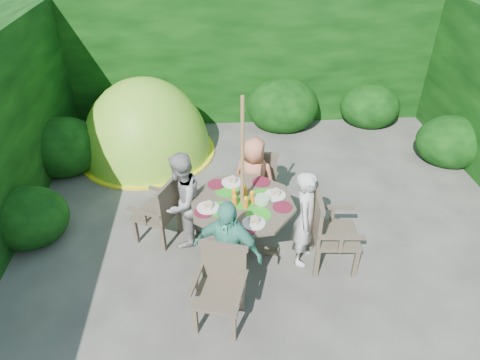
{
  "coord_description": "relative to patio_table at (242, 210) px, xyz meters",
  "views": [
    {
      "loc": [
        -0.78,
        -4.5,
        4.0
      ],
      "look_at": [
        -0.47,
        0.13,
        0.85
      ],
      "focal_mm": 32.0,
      "sensor_mm": 36.0,
      "label": 1
    }
  ],
  "objects": [
    {
      "name": "hedge_enclosure",
      "position": [
        0.46,
        1.6,
        0.59
      ],
      "size": [
        9.0,
        9.0,
        2.5
      ],
      "color": "black",
      "rests_on": "ground"
    },
    {
      "name": "child_back",
      "position": [
        0.22,
        0.77,
        -0.04
      ],
      "size": [
        0.71,
        0.58,
        1.25
      ],
      "primitive_type": "imported",
      "rotation": [
        0.0,
        0.0,
        2.79
      ],
      "color": "#D57958",
      "rests_on": "ground"
    },
    {
      "name": "parasol_pole",
      "position": [
        -0.0,
        0.0,
        0.44
      ],
      "size": [
        0.05,
        0.05,
        2.2
      ],
      "primitive_type": "cylinder",
      "rotation": [
        0.0,
        0.0,
        -0.28
      ],
      "color": "olive",
      "rests_on": "ground"
    },
    {
      "name": "garden_chair_back",
      "position": [
        0.32,
        1.05,
        -0.18
      ],
      "size": [
        0.58,
        0.53,
        0.92
      ],
      "rotation": [
        0.0,
        0.0,
        3.07
      ],
      "color": "#42372B",
      "rests_on": "ground"
    },
    {
      "name": "garden_chair_left",
      "position": [
        -1.07,
        0.29,
        -0.17
      ],
      "size": [
        0.68,
        0.71,
        0.92
      ],
      "rotation": [
        0.0,
        0.0,
        -2.03
      ],
      "color": "#42372B",
      "rests_on": "ground"
    },
    {
      "name": "patio_table",
      "position": [
        0.0,
        0.0,
        0.0
      ],
      "size": [
        1.68,
        1.68,
        0.95
      ],
      "rotation": [
        0.0,
        0.0,
        -0.28
      ],
      "color": "#42372B",
      "rests_on": "ground"
    },
    {
      "name": "garden_chair_front",
      "position": [
        -0.31,
        -1.06,
        -0.18
      ],
      "size": [
        0.66,
        0.62,
        0.91
      ],
      "rotation": [
        0.0,
        0.0,
        -0.29
      ],
      "color": "#42372B",
      "rests_on": "ground"
    },
    {
      "name": "child_right",
      "position": [
        0.76,
        -0.22,
        -0.0
      ],
      "size": [
        0.47,
        0.56,
        1.33
      ],
      "primitive_type": "imported",
      "rotation": [
        0.0,
        0.0,
        1.21
      ],
      "color": "silver",
      "rests_on": "ground"
    },
    {
      "name": "ground",
      "position": [
        0.46,
        0.27,
        -0.66
      ],
      "size": [
        60.0,
        60.0,
        0.0
      ],
      "primitive_type": "plane",
      "color": "#413E3A",
      "rests_on": "ground"
    },
    {
      "name": "child_front",
      "position": [
        -0.23,
        -0.77,
        0.02
      ],
      "size": [
        0.87,
        0.62,
        1.37
      ],
      "primitive_type": "imported",
      "rotation": [
        0.0,
        0.0,
        -0.4
      ],
      "color": "#49AB90",
      "rests_on": "ground"
    },
    {
      "name": "dome_tent",
      "position": [
        -1.55,
        2.65,
        -0.66
      ],
      "size": [
        2.82,
        2.82,
        2.79
      ],
      "rotation": [
        0.0,
        0.0,
        -0.27
      ],
      "color": "#75CE27",
      "rests_on": "ground"
    },
    {
      "name": "child_left",
      "position": [
        -0.77,
        0.22,
        0.01
      ],
      "size": [
        0.73,
        0.81,
        1.36
      ],
      "primitive_type": "imported",
      "rotation": [
        0.0,
        0.0,
        -1.97
      ],
      "color": "#A09F9B",
      "rests_on": "ground"
    },
    {
      "name": "garden_chair_right",
      "position": [
        1.04,
        -0.32,
        -0.12
      ],
      "size": [
        0.6,
        0.66,
        1.03
      ],
      "rotation": [
        0.0,
        0.0,
        1.5
      ],
      "color": "#42372B",
      "rests_on": "ground"
    }
  ]
}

